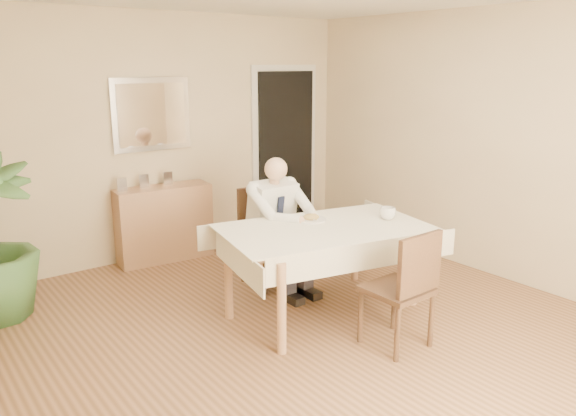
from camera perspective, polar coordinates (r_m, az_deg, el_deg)
room at (r=4.14m, az=2.93°, el=3.72°), size 5.00×5.02×2.60m
doorway at (r=7.04m, az=-0.29°, el=5.77°), size 0.96×0.07×2.10m
mirror at (r=6.11m, az=-13.69°, el=9.22°), size 0.86×0.04×0.76m
dining_table at (r=4.69m, az=3.74°, el=-2.94°), size 1.92×1.36×0.75m
chair_far at (r=5.40m, az=-2.41°, el=-2.15°), size 0.45×0.45×0.93m
chair_near at (r=4.21m, az=11.91°, el=-7.54°), size 0.44×0.44×0.92m
seated_man at (r=5.13m, az=-0.58°, el=-1.11°), size 0.48×0.72×1.24m
plate at (r=4.85m, az=2.37°, el=-1.18°), size 0.26×0.26×0.02m
food at (r=4.85m, az=2.37°, el=-0.93°), size 0.14×0.14×0.06m
knife at (r=4.83m, az=3.19°, el=-1.06°), size 0.01×0.13×0.01m
fork at (r=4.78m, az=2.46°, el=-1.21°), size 0.01×0.13×0.01m
coffee_mug at (r=4.95m, az=10.10°, el=-0.54°), size 0.18×0.18×0.11m
sideboard at (r=6.18m, az=-12.50°, el=-1.51°), size 1.03×0.43×0.80m
photo_frame_left at (r=5.95m, az=-16.53°, el=2.31°), size 0.10×0.02×0.14m
photo_frame_center at (r=6.06m, az=-14.43°, el=2.66°), size 0.10×0.02×0.14m
photo_frame_right at (r=6.15m, az=-12.11°, el=2.97°), size 0.10×0.02×0.14m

